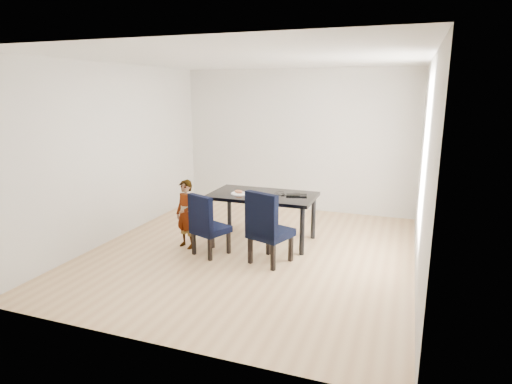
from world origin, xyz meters
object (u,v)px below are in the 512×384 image
(dining_table, at_px, (263,218))
(chair_right, at_px, (271,227))
(chair_left, at_px, (211,224))
(laptop, at_px, (297,194))
(plate, at_px, (239,194))
(child, at_px, (186,214))

(dining_table, xyz_separation_m, chair_right, (0.39, -0.78, 0.13))
(chair_left, distance_m, chair_right, 0.90)
(laptop, bearing_deg, dining_table, -1.29)
(dining_table, height_order, laptop, laptop)
(dining_table, relative_size, chair_right, 1.58)
(chair_right, bearing_deg, dining_table, 135.43)
(plate, relative_size, laptop, 0.77)
(chair_left, bearing_deg, child, -173.62)
(dining_table, height_order, plate, plate)
(chair_left, bearing_deg, laptop, 63.34)
(dining_table, distance_m, laptop, 0.65)
(chair_right, relative_size, plate, 4.24)
(dining_table, xyz_separation_m, child, (-0.97, -0.65, 0.14))
(chair_right, xyz_separation_m, plate, (-0.73, 0.66, 0.25))
(plate, bearing_deg, chair_left, -103.67)
(dining_table, bearing_deg, child, -146.22)
(dining_table, relative_size, laptop, 5.15)
(dining_table, distance_m, chair_right, 0.88)
(child, bearing_deg, chair_right, 13.02)
(child, bearing_deg, laptop, 45.78)
(dining_table, bearing_deg, laptop, 12.58)
(plate, bearing_deg, child, -139.44)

